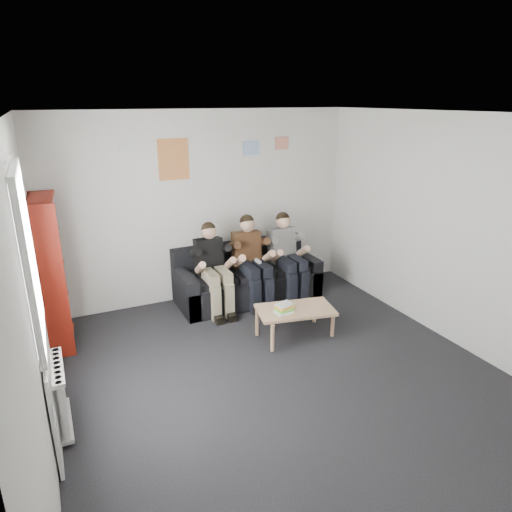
{
  "coord_description": "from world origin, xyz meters",
  "views": [
    {
      "loc": [
        -2.04,
        -3.62,
        2.83
      ],
      "look_at": [
        0.27,
        1.3,
        0.95
      ],
      "focal_mm": 32.0,
      "sensor_mm": 36.0,
      "label": 1
    }
  ],
  "objects_px": {
    "person_left": "(214,269)",
    "person_middle": "(252,262)",
    "person_right": "(288,257)",
    "coffee_table": "(295,312)",
    "sofa": "(247,280)",
    "bookshelf": "(52,273)"
  },
  "relations": [
    {
      "from": "person_middle",
      "to": "bookshelf",
      "type": "bearing_deg",
      "value": -170.89
    },
    {
      "from": "person_left",
      "to": "person_right",
      "type": "height_order",
      "value": "person_right"
    },
    {
      "from": "person_right",
      "to": "coffee_table",
      "type": "bearing_deg",
      "value": -116.69
    },
    {
      "from": "person_left",
      "to": "person_middle",
      "type": "xyz_separation_m",
      "value": [
        0.58,
        -0.0,
        0.02
      ]
    },
    {
      "from": "bookshelf",
      "to": "person_left",
      "type": "relative_size",
      "value": 1.46
    },
    {
      "from": "person_middle",
      "to": "person_right",
      "type": "distance_m",
      "value": 0.58
    },
    {
      "from": "coffee_table",
      "to": "person_left",
      "type": "bearing_deg",
      "value": 119.97
    },
    {
      "from": "bookshelf",
      "to": "coffee_table",
      "type": "height_order",
      "value": "bookshelf"
    },
    {
      "from": "bookshelf",
      "to": "coffee_table",
      "type": "relative_size",
      "value": 1.92
    },
    {
      "from": "person_left",
      "to": "person_right",
      "type": "distance_m",
      "value": 1.15
    },
    {
      "from": "person_middle",
      "to": "sofa",
      "type": "bearing_deg",
      "value": 98.5
    },
    {
      "from": "bookshelf",
      "to": "coffee_table",
      "type": "xyz_separation_m",
      "value": [
        2.66,
        -1.09,
        -0.57
      ]
    },
    {
      "from": "coffee_table",
      "to": "person_middle",
      "type": "bearing_deg",
      "value": 93.61
    },
    {
      "from": "coffee_table",
      "to": "person_left",
      "type": "relative_size",
      "value": 0.76
    },
    {
      "from": "bookshelf",
      "to": "person_right",
      "type": "xyz_separation_m",
      "value": [
        3.16,
        0.03,
        -0.27
      ]
    },
    {
      "from": "coffee_table",
      "to": "sofa",
      "type": "bearing_deg",
      "value": 93.07
    },
    {
      "from": "person_middle",
      "to": "person_right",
      "type": "height_order",
      "value": "person_middle"
    },
    {
      "from": "bookshelf",
      "to": "person_left",
      "type": "distance_m",
      "value": 2.03
    },
    {
      "from": "bookshelf",
      "to": "person_left",
      "type": "xyz_separation_m",
      "value": [
        2.01,
        0.03,
        -0.28
      ]
    },
    {
      "from": "person_middle",
      "to": "coffee_table",
      "type": "bearing_deg",
      "value": -77.9
    },
    {
      "from": "sofa",
      "to": "bookshelf",
      "type": "relative_size",
      "value": 1.15
    },
    {
      "from": "person_right",
      "to": "person_left",
      "type": "bearing_deg",
      "value": 177.54
    }
  ]
}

